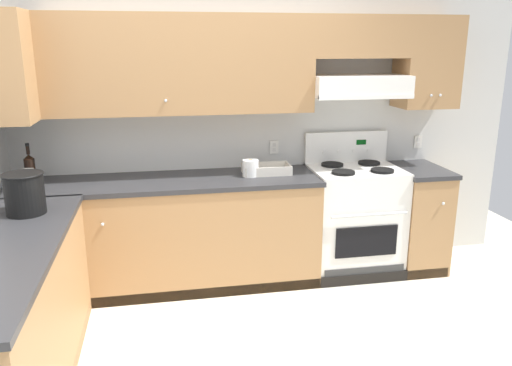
{
  "coord_description": "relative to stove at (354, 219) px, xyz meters",
  "views": [
    {
      "loc": [
        -0.35,
        -2.72,
        1.96
      ],
      "look_at": [
        0.29,
        0.7,
        1.0
      ],
      "focal_mm": 35.72,
      "sensor_mm": 36.0,
      "label": 1
    }
  ],
  "objects": [
    {
      "name": "wine_bottle",
      "position": [
        -2.61,
        0.04,
        0.56
      ],
      "size": [
        0.08,
        0.08,
        0.32
      ],
      "color": "black",
      "rests_on": "counter_back_run"
    },
    {
      "name": "counter_back_run",
      "position": [
        -1.28,
        -0.01,
        -0.03
      ],
      "size": [
        3.6,
        0.65,
        0.91
      ],
      "color": "#A87A4C",
      "rests_on": "ground_plane"
    },
    {
      "name": "bucket",
      "position": [
        -2.49,
        -0.68,
        0.57
      ],
      "size": [
        0.26,
        0.26,
        0.27
      ],
      "color": "black",
      "rests_on": "counter_left_run"
    },
    {
      "name": "bowl",
      "position": [
        -0.77,
        0.04,
        0.46
      ],
      "size": [
        0.39,
        0.22,
        0.08
      ],
      "color": "beige",
      "rests_on": "counter_back_run"
    },
    {
      "name": "counter_left_run",
      "position": [
        -2.51,
        -1.26,
        -0.03
      ],
      "size": [
        0.63,
        1.91,
        0.91
      ],
      "color": "#A87A4C",
      "rests_on": "ground_plane"
    },
    {
      "name": "stove",
      "position": [
        0.0,
        0.0,
        0.0
      ],
      "size": [
        0.76,
        0.62,
        1.2
      ],
      "color": "white",
      "rests_on": "ground_plane"
    },
    {
      "name": "wall_back",
      "position": [
        -0.88,
        0.27,
        1.0
      ],
      "size": [
        4.68,
        0.57,
        2.55
      ],
      "color": "silver",
      "rests_on": "ground_plane"
    },
    {
      "name": "paper_towel_roll",
      "position": [
        -0.92,
        -0.02,
        0.5
      ],
      "size": [
        0.13,
        0.13,
        0.14
      ],
      "color": "white",
      "rests_on": "counter_back_run"
    }
  ]
}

